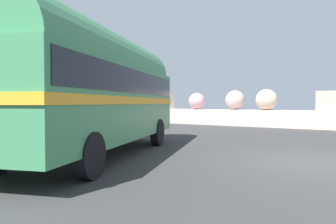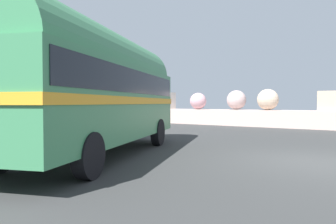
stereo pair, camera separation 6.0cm
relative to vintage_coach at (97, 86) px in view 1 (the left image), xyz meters
name	(u,v)px [view 1 (the left image)]	position (x,y,z in m)	size (l,w,h in m)	color
ground	(318,163)	(5.45, 2.51, -2.04)	(32.00, 26.00, 0.02)	#323333
vintage_coach	(97,86)	(0.00, 0.00, 0.00)	(5.33, 8.87, 3.70)	black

